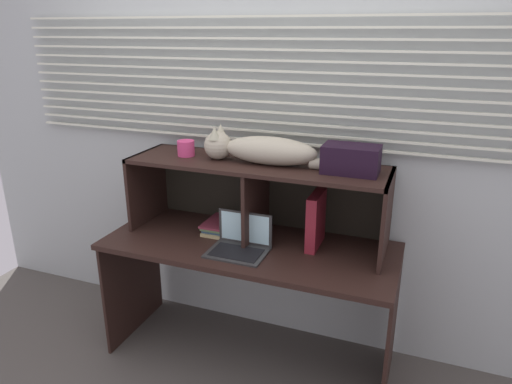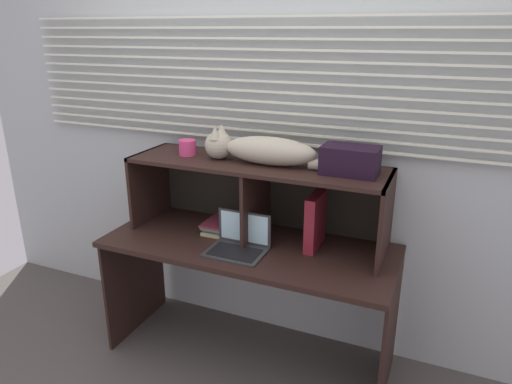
{
  "view_description": "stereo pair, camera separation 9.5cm",
  "coord_description": "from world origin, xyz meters",
  "views": [
    {
      "loc": [
        0.87,
        -1.97,
        1.85
      ],
      "look_at": [
        0.0,
        0.3,
        1.0
      ],
      "focal_mm": 32.67,
      "sensor_mm": 36.0,
      "label": 1
    },
    {
      "loc": [
        0.95,
        -1.93,
        1.85
      ],
      "look_at": [
        0.0,
        0.3,
        1.0
      ],
      "focal_mm": 32.67,
      "sensor_mm": 36.0,
      "label": 2
    }
  ],
  "objects": [
    {
      "name": "cat",
      "position": [
        0.02,
        0.3,
        1.25
      ],
      "size": [
        0.85,
        0.17,
        0.19
      ],
      "color": "#B2A992",
      "rests_on": "hutch_shelf_unit"
    },
    {
      "name": "ground_plane",
      "position": [
        0.0,
        0.0,
        0.0
      ],
      "size": [
        4.4,
        4.4,
        0.0
      ],
      "primitive_type": "plane",
      "color": "#4C4742"
    },
    {
      "name": "laptop",
      "position": [
        -0.02,
        0.09,
        0.78
      ],
      "size": [
        0.31,
        0.23,
        0.19
      ],
      "color": "#2F2F2F",
      "rests_on": "desk"
    },
    {
      "name": "binder_upright",
      "position": [
        0.34,
        0.3,
        0.89
      ],
      "size": [
        0.06,
        0.23,
        0.3
      ],
      "primitive_type": "cube",
      "color": "maroon",
      "rests_on": "desk"
    },
    {
      "name": "desk",
      "position": [
        0.0,
        0.19,
        0.6
      ],
      "size": [
        1.61,
        0.65,
        0.74
      ],
      "color": "black",
      "rests_on": "ground"
    },
    {
      "name": "storage_box",
      "position": [
        0.51,
        0.3,
        1.24
      ],
      "size": [
        0.28,
        0.17,
        0.14
      ],
      "primitive_type": "cube",
      "color": "black",
      "rests_on": "hutch_shelf_unit"
    },
    {
      "name": "book_stack",
      "position": [
        -0.22,
        0.29,
        0.77
      ],
      "size": [
        0.16,
        0.25,
        0.06
      ],
      "color": "tan",
      "rests_on": "desk"
    },
    {
      "name": "small_basket",
      "position": [
        -0.43,
        0.3,
        1.22
      ],
      "size": [
        0.1,
        0.1,
        0.09
      ],
      "primitive_type": "cylinder",
      "color": "#D53D75",
      "rests_on": "hutch_shelf_unit"
    },
    {
      "name": "hutch_shelf_unit",
      "position": [
        0.0,
        0.33,
        1.05
      ],
      "size": [
        1.43,
        0.41,
        0.43
      ],
      "color": "black",
      "rests_on": "desk"
    },
    {
      "name": "back_panel_with_blinds",
      "position": [
        0.0,
        0.55,
        1.26
      ],
      "size": [
        4.4,
        0.08,
        2.5
      ],
      "color": "#AEB5B3",
      "rests_on": "ground"
    }
  ]
}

